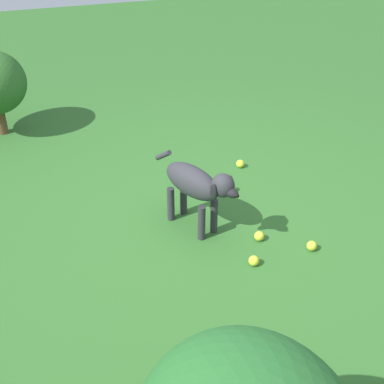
{
  "coord_description": "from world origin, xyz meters",
  "views": [
    {
      "loc": [
        -2.61,
        0.95,
        2.11
      ],
      "look_at": [
        0.13,
        0.01,
        0.27
      ],
      "focal_mm": 48.33,
      "sensor_mm": 36.0,
      "label": 1
    }
  ],
  "objects": [
    {
      "name": "tennis_ball_3",
      "position": [
        -0.4,
        -0.22,
        0.03
      ],
      "size": [
        0.07,
        0.07,
        0.07
      ],
      "primitive_type": "sphere",
      "color": "yellow",
      "rests_on": "ground"
    },
    {
      "name": "ground",
      "position": [
        0.0,
        0.0,
        0.0
      ],
      "size": [
        14.0,
        14.0,
        0.0
      ],
      "primitive_type": "plane",
      "color": "#2D6026"
    },
    {
      "name": "tennis_ball_1",
      "position": [
        -0.18,
        -0.36,
        0.03
      ],
      "size": [
        0.07,
        0.07,
        0.07
      ],
      "primitive_type": "sphere",
      "color": "yellow",
      "rests_on": "ground"
    },
    {
      "name": "dog",
      "position": [
        0.08,
        -0.01,
        0.35
      ],
      "size": [
        0.72,
        0.38,
        0.53
      ],
      "rotation": [
        0.0,
        0.0,
        3.56
      ],
      "color": "#2D2D33",
      "rests_on": "ground"
    },
    {
      "name": "tennis_ball_2",
      "position": [
        -0.38,
        -0.63,
        0.03
      ],
      "size": [
        0.07,
        0.07,
        0.07
      ],
      "primitive_type": "sphere",
      "color": "#CFD435",
      "rests_on": "ground"
    },
    {
      "name": "tennis_ball_0",
      "position": [
        0.44,
        -0.41,
        0.03
      ],
      "size": [
        0.07,
        0.07,
        0.07
      ],
      "primitive_type": "sphere",
      "color": "#BFE434",
      "rests_on": "ground"
    },
    {
      "name": "tennis_ball_4",
      "position": [
        0.76,
        -0.62,
        0.03
      ],
      "size": [
        0.07,
        0.07,
        0.07
      ],
      "primitive_type": "sphere",
      "color": "yellow",
      "rests_on": "ground"
    }
  ]
}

